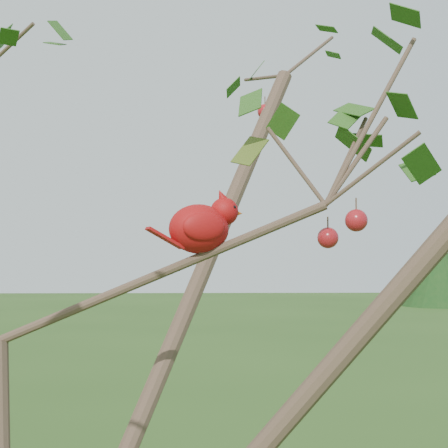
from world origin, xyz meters
name	(u,v)px	position (x,y,z in m)	size (l,w,h in m)	color
crabapple_tree	(23,247)	(0.03, -0.02, 2.12)	(2.35, 2.05, 2.95)	#453125
cardinal	(202,226)	(0.33, 0.07, 2.16)	(0.18, 0.12, 0.13)	#B5100F
distant_trees	(132,276)	(-2.34, 24.79, 1.43)	(44.74, 9.97, 3.03)	#453125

